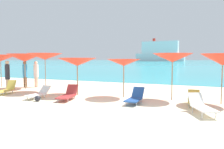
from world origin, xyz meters
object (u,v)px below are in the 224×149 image
Objects in this scene: umbrella_2 at (45,57)px; umbrella_5 at (172,58)px; lounge_chair_5 at (201,106)px; lounge_chair_7 at (6,89)px; lounge_chair_3 at (194,99)px; beach_ball at (38,98)px; umbrella_3 at (77,62)px; lounge_chair_0 at (135,97)px; umbrella_6 at (223,60)px; umbrella_1 at (25,58)px; beachgoer_0 at (7,74)px; cruise_ship at (160,52)px; umbrella_4 at (124,63)px; umbrella_0 at (0,58)px; lounge_chair_6 at (38,93)px; beachgoer_1 at (25,73)px; beachgoer_3 at (36,73)px; lounge_chair_10 at (68,94)px.

umbrella_2 is 1.03× the size of umbrella_5.
lounge_chair_7 is (-10.47, 0.62, -0.04)m from lounge_chair_5.
lounge_chair_7 is (-10.20, -0.74, -0.02)m from lounge_chair_3.
lounge_chair_5 is at bearing -20.24° from lounge_chair_7.
umbrella_2 is at bearing 122.42° from beach_ball.
umbrella_2 is 1.09× the size of umbrella_3.
lounge_chair_7 is at bearing -177.32° from lounge_chair_0.
umbrella_1 is at bearing 177.89° from umbrella_6.
cruise_ship is (-23.37, 193.38, 7.36)m from beachgoer_0.
umbrella_2 reaches higher than umbrella_4.
umbrella_6 is 12.18m from beachgoer_0.
umbrella_6 reaches higher than umbrella_4.
beachgoer_0 reaches higher than lounge_chair_3.
lounge_chair_3 is at bearing -5.60° from umbrella_0.
umbrella_1 is 1.57× the size of lounge_chair_5.
umbrella_1 is at bearing -0.11° from umbrella_0.
beachgoer_1 reaches higher than lounge_chair_6.
lounge_chair_5 is 10.49m from lounge_chair_7.
umbrella_4 reaches higher than beachgoer_1.
umbrella_2 is 2.93m from beachgoer_3.
lounge_chair_10 is at bearing -77.85° from umbrella_3.
umbrella_4 reaches higher than beachgoer_0.
umbrella_0 is at bearing 179.89° from umbrella_1.
lounge_chair_5 is (2.77, -0.88, 0.04)m from lounge_chair_0.
umbrella_0 is 1.49× the size of lounge_chair_7.
beachgoer_3 is 192.88m from cruise_ship.
umbrella_0 is at bearing 178.21° from umbrella_6.
umbrella_5 is 1.02× the size of umbrella_6.
umbrella_6 is 2.89m from lounge_chair_5.
beachgoer_3 reaches higher than beach_ball.
lounge_chair_0 is at bearing -51.70° from umbrella_4.
lounge_chair_0 is at bearing -4.91° from lounge_chair_10.
umbrella_1 reaches higher than lounge_chair_7.
umbrella_0 is 1.26× the size of beachgoer_1.
umbrella_0 is 2.80m from beachgoer_3.
lounge_chair_0 is 4.62m from beach_ball.
lounge_chair_0 is 1.05× the size of lounge_chair_6.
umbrella_1 reaches higher than beachgoer_0.
lounge_chair_6 is at bearing -174.93° from lounge_chair_3.
cruise_ship is (-27.45, 195.26, 8.27)m from beach_ball.
beachgoer_0 is at bearing 177.13° from lounge_chair_0.
umbrella_0 is at bearing 127.72° from lounge_chair_7.
umbrella_3 is at bearing 70.75° from beach_ball.
umbrella_6 is 195.95m from cruise_ship.
lounge_chair_10 is at bearing -155.45° from beachgoer_1.
lounge_chair_0 is (3.62, -0.95, -1.58)m from umbrella_3.
umbrella_0 is at bearing 143.75° from lounge_chair_5.
umbrella_0 is at bearing 176.89° from umbrella_4.
cruise_ship is at bearing 98.00° from beach_ball.
umbrella_6 is at bearing 18.30° from beach_ball.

